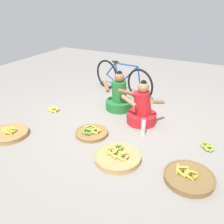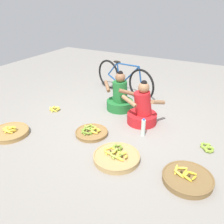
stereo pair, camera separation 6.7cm
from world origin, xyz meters
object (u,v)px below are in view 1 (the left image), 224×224
banana_basket_front_left (118,157)px  water_bottle (143,127)px  loose_bananas_back_center (208,147)px  banana_basket_near_vendor (9,133)px  banana_basket_near_bicycle (92,132)px  loose_bananas_front_right (54,109)px  vendor_woman_behind (119,97)px  vendor_woman_front (142,110)px  banana_basket_front_center (189,177)px  bicycle_leaning (122,79)px

banana_basket_front_left → water_bottle: (0.08, 0.76, 0.10)m
loose_bananas_back_center → banana_basket_near_vendor: bearing=-159.2°
banana_basket_near_vendor → banana_basket_near_bicycle: bearing=28.8°
loose_bananas_front_right → loose_bananas_back_center: 2.86m
vendor_woman_behind → banana_basket_near_vendor: vendor_woman_behind is taller
banana_basket_near_vendor → loose_bananas_front_right: bearing=87.8°
banana_basket_near_bicycle → vendor_woman_front: bearing=53.3°
vendor_woman_behind → banana_basket_front_center: (1.65, -1.43, -0.20)m
loose_bananas_back_center → banana_basket_near_bicycle: bearing=-165.1°
loose_bananas_back_center → water_bottle: 1.00m
banana_basket_front_center → banana_basket_near_bicycle: (-1.62, 0.35, -0.01)m
banana_basket_near_vendor → loose_bananas_front_right: 1.05m
water_bottle → vendor_woman_front: bearing=114.6°
loose_bananas_front_right → water_bottle: (1.87, -0.04, 0.11)m
vendor_woman_front → loose_bananas_back_center: bearing=-14.5°
vendor_woman_front → loose_bananas_front_right: bearing=-168.1°
bicycle_leaning → water_bottle: size_ratio=5.32×
vendor_woman_behind → water_bottle: 1.06m
vendor_woman_behind → banana_basket_front_center: vendor_woman_behind is taller
vendor_woman_behind → banana_basket_near_vendor: size_ratio=1.31×
banana_basket_near_vendor → loose_bananas_back_center: 3.10m
water_bottle → banana_basket_near_bicycle: bearing=-153.5°
vendor_woman_front → bicycle_leaning: size_ratio=0.49×
loose_bananas_front_right → banana_basket_front_left: bearing=-24.1°
banana_basket_near_vendor → loose_bananas_back_center: banana_basket_near_vendor is taller
banana_basket_front_left → loose_bananas_front_right: 1.96m
loose_bananas_back_center → water_bottle: water_bottle is taller
banana_basket_near_bicycle → water_bottle: (0.75, 0.37, 0.10)m
banana_basket_front_left → vendor_woman_behind: bearing=115.4°
vendor_woman_front → banana_basket_near_bicycle: vendor_woman_front is taller
banana_basket_front_left → loose_bananas_front_right: banana_basket_front_left is taller
vendor_woman_front → banana_basket_near_bicycle: size_ratio=1.50×
banana_basket_front_center → banana_basket_near_bicycle: 1.66m
bicycle_leaning → banana_basket_front_left: bicycle_leaning is taller
banana_basket_front_left → water_bottle: bearing=83.9°
banana_basket_front_center → loose_bananas_front_right: (-2.74, 0.76, -0.01)m
banana_basket_front_left → loose_bananas_back_center: banana_basket_front_left is taller
loose_bananas_back_center → banana_basket_front_center: bearing=-97.9°
bicycle_leaning → banana_basket_front_left: 2.47m
vendor_woman_front → banana_basket_front_left: 1.18m
banana_basket_front_center → banana_basket_near_vendor: bearing=-174.1°
banana_basket_near_vendor → loose_bananas_back_center: (2.90, 1.10, -0.02)m
bicycle_leaning → loose_bananas_front_right: (-0.79, -1.44, -0.33)m
vendor_woman_behind → banana_basket_near_bicycle: 1.10m
banana_basket_near_bicycle → banana_basket_front_left: size_ratio=0.81×
vendor_woman_behind → loose_bananas_front_right: vendor_woman_behind is taller
bicycle_leaning → loose_bananas_back_center: size_ratio=6.56×
banana_basket_front_center → vendor_woman_behind: bearing=139.1°
loose_bananas_front_right → water_bottle: size_ratio=0.77×
banana_basket_front_center → banana_basket_front_left: size_ratio=0.96×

